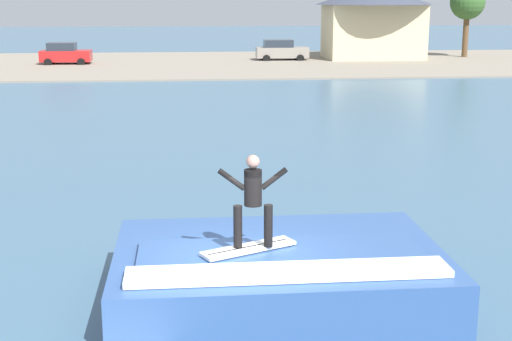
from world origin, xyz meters
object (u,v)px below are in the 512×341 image
(car_near_shore, at_px, (65,54))
(house_gabled_white, at_px, (373,16))
(surfboard, at_px, (249,248))
(surfer, at_px, (253,196))
(wave_crest, at_px, (279,273))
(car_far_shore, at_px, (281,50))
(tree_tall_bare, at_px, (468,3))

(car_near_shore, relative_size, house_gabled_white, 0.39)
(surfboard, bearing_deg, surfer, -14.41)
(surfboard, relative_size, surfer, 1.07)
(wave_crest, height_order, car_near_shore, car_near_shore)
(surfer, height_order, car_far_shore, surfer)
(house_gabled_white, distance_m, tree_tall_bare, 8.91)
(car_near_shore, bearing_deg, house_gabled_white, 6.59)
(surfer, height_order, tree_tall_bare, tree_tall_bare)
(car_far_shore, relative_size, tree_tall_bare, 0.68)
(car_near_shore, height_order, tree_tall_bare, tree_tall_bare)
(surfboard, xyz_separation_m, car_far_shore, (7.43, 52.29, -0.20))
(wave_crest, height_order, tree_tall_bare, tree_tall_bare)
(car_near_shore, xyz_separation_m, car_far_shore, (18.23, 2.09, -0.00))
(car_far_shore, height_order, house_gabled_white, house_gabled_white)
(surfer, height_order, house_gabled_white, house_gabled_white)
(car_near_shore, height_order, car_far_shore, same)
(surfboard, distance_m, tree_tall_bare, 59.39)
(car_far_shore, bearing_deg, car_near_shore, -173.46)
(car_near_shore, bearing_deg, wave_crest, -77.13)
(car_near_shore, bearing_deg, surfboard, -77.85)
(wave_crest, relative_size, house_gabled_white, 0.59)
(car_near_shore, distance_m, house_gabled_white, 26.94)
(wave_crest, height_order, car_far_shore, car_far_shore)
(surfboard, height_order, tree_tall_bare, tree_tall_bare)
(car_near_shore, xyz_separation_m, tree_tall_bare, (35.43, 3.71, 4.00))
(car_far_shore, bearing_deg, house_gabled_white, 6.69)
(surfer, relative_size, house_gabled_white, 0.16)
(car_near_shore, bearing_deg, tree_tall_bare, 5.99)
(wave_crest, bearing_deg, surfer, -146.61)
(house_gabled_white, height_order, tree_tall_bare, tree_tall_bare)
(wave_crest, xyz_separation_m, house_gabled_white, (15.20, 52.95, 3.36))
(car_near_shore, bearing_deg, car_far_shore, 6.54)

